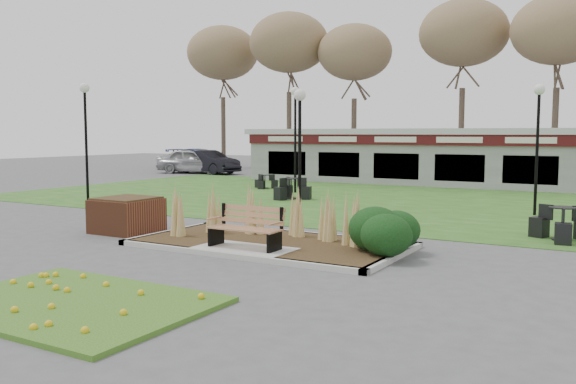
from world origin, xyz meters
The scene contains 18 objects.
ground centered at (0.00, 0.00, 0.00)m, with size 100.00×100.00×0.00m, color #515154.
lawn centered at (0.00, 12.00, 0.01)m, with size 34.00×16.00×0.02m, color #28591C.
flower_bed centered at (0.00, -4.60, 0.07)m, with size 4.20×3.00×0.16m.
planting_bed centered at (1.27, 1.35, 0.37)m, with size 6.75×3.40×1.27m.
park_bench centered at (0.00, 0.25, 0.59)m, with size 1.70×0.66×0.93m.
brick_planter centered at (-4.40, 1.00, 0.48)m, with size 1.50×1.50×0.95m.
food_pavilion centered at (0.00, 19.96, 1.48)m, with size 24.60×3.40×2.90m.
tree_backdrop centered at (0.00, 28.00, 8.36)m, with size 47.24×5.24×10.36m.
lamp_post_near_left centered at (-0.33, 3.27, 2.79)m, with size 0.32×0.32×3.83m.
lamp_post_mid_left centered at (-11.20, 5.73, 3.35)m, with size 0.38×0.38×4.60m.
lamp_post_far_right centered at (4.63, 10.06, 3.08)m, with size 0.35×0.35×4.23m.
lamp_post_far_left centered at (-5.80, 12.73, 3.43)m, with size 0.39×0.39×4.70m.
bistro_set_a centered at (-8.10, 13.84, 0.23)m, with size 1.18×1.15×0.64m.
bistro_set_b centered at (-4.63, 10.32, 0.30)m, with size 1.54×1.54×0.85m.
bistro_set_c centered at (5.92, 5.43, 0.30)m, with size 1.55×1.45×0.83m.
car_silver centered at (-18.24, 21.00, 0.82)m, with size 1.94×4.83×1.65m, color #A3A4A8.
car_black centered at (-17.21, 21.25, 0.77)m, with size 1.63×4.66×1.54m, color black.
car_blue centered at (-20.33, 24.47, 0.77)m, with size 2.15×5.28×1.53m, color navy.
Camera 1 is at (7.52, -10.90, 2.67)m, focal length 38.00 mm.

